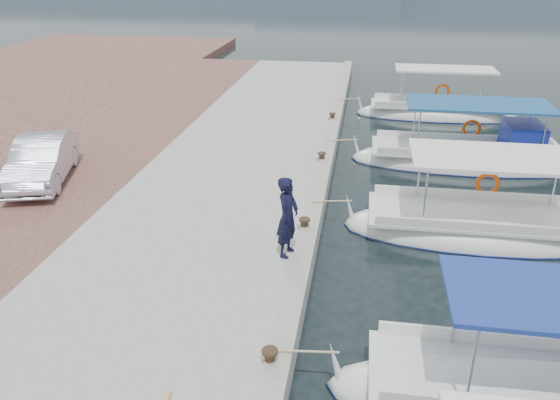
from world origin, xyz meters
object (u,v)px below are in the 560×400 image
(fishing_caique_e, at_px, (436,114))
(fishing_caique_d, at_px, (468,160))
(parked_car, at_px, (42,160))
(fisherman, at_px, (288,217))
(fishing_caique_c, at_px, (479,230))

(fishing_caique_e, bearing_deg, fishing_caique_d, -85.57)
(fishing_caique_d, bearing_deg, parked_car, -160.06)
(fishing_caique_e, relative_size, fisherman, 3.81)
(fishing_caique_e, distance_m, fisherman, 15.17)
(fishing_caique_c, distance_m, parked_car, 12.80)
(parked_car, bearing_deg, fishing_caique_d, 3.15)
(fishing_caique_d, xyz_separation_m, fisherman, (-5.28, -8.09, 1.27))
(fishing_caique_e, bearing_deg, fishing_caique_c, -90.14)
(fishing_caique_d, bearing_deg, fishing_caique_c, -95.41)
(parked_car, bearing_deg, fisherman, -39.16)
(parked_car, bearing_deg, fishing_caique_e, 24.05)
(fishing_caique_d, bearing_deg, fishing_caique_e, 94.43)
(fishing_caique_d, relative_size, fishing_caique_e, 1.10)
(fishing_caique_c, relative_size, fishing_caique_d, 0.90)
(fishing_caique_c, height_order, fisherman, fisherman)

